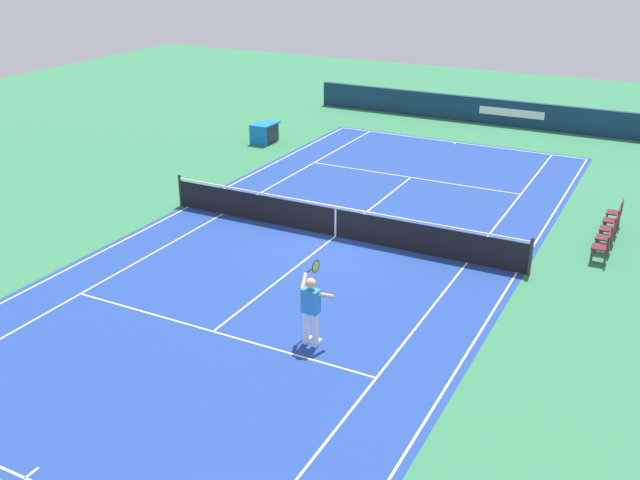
{
  "coord_description": "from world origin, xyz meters",
  "views": [
    {
      "loc": [
        18.21,
        8.92,
        8.56
      ],
      "look_at": [
        2.34,
        0.68,
        0.9
      ],
      "focal_mm": 40.73,
      "sensor_mm": 36.0,
      "label": 1
    }
  ],
  "objects_px": {
    "equipment_cart_tarped": "(265,133)",
    "tennis_ball": "(318,292)",
    "spectator_chair_1": "(614,219)",
    "tennis_net": "(336,221)",
    "spectator_chair_4": "(603,246)",
    "tennis_player_near": "(311,307)",
    "spectator_chair_3": "(607,237)",
    "spectator_chair_0": "(617,211)",
    "spectator_chair_2": "(611,228)"
  },
  "relations": [
    {
      "from": "tennis_player_near",
      "to": "equipment_cart_tarped",
      "type": "xyz_separation_m",
      "value": [
        -13.88,
        -9.69,
        -0.49
      ]
    },
    {
      "from": "spectator_chair_0",
      "to": "spectator_chair_1",
      "type": "relative_size",
      "value": 1.0
    },
    {
      "from": "tennis_ball",
      "to": "spectator_chair_3",
      "type": "xyz_separation_m",
      "value": [
        -5.99,
        6.16,
        0.49
      ]
    },
    {
      "from": "spectator_chair_1",
      "to": "tennis_player_near",
      "type": "bearing_deg",
      "value": -27.84
    },
    {
      "from": "spectator_chair_1",
      "to": "tennis_ball",
      "type": "bearing_deg",
      "value": -39.42
    },
    {
      "from": "spectator_chair_1",
      "to": "spectator_chair_2",
      "type": "relative_size",
      "value": 1.0
    },
    {
      "from": "tennis_ball",
      "to": "spectator_chair_1",
      "type": "height_order",
      "value": "spectator_chair_1"
    },
    {
      "from": "spectator_chair_1",
      "to": "spectator_chair_3",
      "type": "height_order",
      "value": "same"
    },
    {
      "from": "tennis_player_near",
      "to": "spectator_chair_4",
      "type": "distance_m",
      "value": 9.11
    },
    {
      "from": "spectator_chair_0",
      "to": "spectator_chair_2",
      "type": "xyz_separation_m",
      "value": [
        1.51,
        0.0,
        0.0
      ]
    },
    {
      "from": "equipment_cart_tarped",
      "to": "spectator_chair_1",
      "type": "bearing_deg",
      "value": 74.51
    },
    {
      "from": "tennis_player_near",
      "to": "spectator_chair_4",
      "type": "relative_size",
      "value": 1.93
    },
    {
      "from": "spectator_chair_2",
      "to": "spectator_chair_4",
      "type": "height_order",
      "value": "same"
    },
    {
      "from": "spectator_chair_1",
      "to": "equipment_cart_tarped",
      "type": "xyz_separation_m",
      "value": [
        -4.11,
        -14.85,
        -0.08
      ]
    },
    {
      "from": "tennis_net",
      "to": "tennis_ball",
      "type": "distance_m",
      "value": 3.79
    },
    {
      "from": "spectator_chair_1",
      "to": "spectator_chair_0",
      "type": "bearing_deg",
      "value": 180.0
    },
    {
      "from": "tennis_net",
      "to": "spectator_chair_1",
      "type": "xyz_separation_m",
      "value": [
        -3.95,
        7.43,
        0.03
      ]
    },
    {
      "from": "tennis_player_near",
      "to": "spectator_chair_3",
      "type": "relative_size",
      "value": 1.93
    },
    {
      "from": "spectator_chair_3",
      "to": "tennis_ball",
      "type": "bearing_deg",
      "value": -45.81
    },
    {
      "from": "tennis_ball",
      "to": "spectator_chair_4",
      "type": "relative_size",
      "value": 0.08
    },
    {
      "from": "spectator_chair_1",
      "to": "spectator_chair_2",
      "type": "distance_m",
      "value": 0.75
    },
    {
      "from": "spectator_chair_3",
      "to": "spectator_chair_1",
      "type": "bearing_deg",
      "value": 180.0
    },
    {
      "from": "tennis_ball",
      "to": "spectator_chair_0",
      "type": "xyz_separation_m",
      "value": [
        -8.25,
        6.16,
        0.49
      ]
    },
    {
      "from": "spectator_chair_1",
      "to": "equipment_cart_tarped",
      "type": "bearing_deg",
      "value": -105.49
    },
    {
      "from": "tennis_net",
      "to": "tennis_player_near",
      "type": "relative_size",
      "value": 6.89
    },
    {
      "from": "equipment_cart_tarped",
      "to": "tennis_net",
      "type": "bearing_deg",
      "value": 42.62
    },
    {
      "from": "tennis_net",
      "to": "tennis_player_near",
      "type": "bearing_deg",
      "value": 21.31
    },
    {
      "from": "equipment_cart_tarped",
      "to": "spectator_chair_3",
      "type": "bearing_deg",
      "value": 69.26
    },
    {
      "from": "tennis_net",
      "to": "spectator_chair_4",
      "type": "height_order",
      "value": "tennis_net"
    },
    {
      "from": "tennis_net",
      "to": "equipment_cart_tarped",
      "type": "relative_size",
      "value": 9.36
    },
    {
      "from": "tennis_ball",
      "to": "equipment_cart_tarped",
      "type": "relative_size",
      "value": 0.05
    },
    {
      "from": "spectator_chair_0",
      "to": "equipment_cart_tarped",
      "type": "xyz_separation_m",
      "value": [
        -3.36,
        -14.85,
        -0.08
      ]
    },
    {
      "from": "tennis_ball",
      "to": "spectator_chair_2",
      "type": "height_order",
      "value": "spectator_chair_2"
    },
    {
      "from": "equipment_cart_tarped",
      "to": "spectator_chair_0",
      "type": "bearing_deg",
      "value": 77.24
    },
    {
      "from": "tennis_ball",
      "to": "spectator_chair_2",
      "type": "xyz_separation_m",
      "value": [
        -6.74,
        6.16,
        0.49
      ]
    },
    {
      "from": "tennis_net",
      "to": "spectator_chair_4",
      "type": "relative_size",
      "value": 13.3
    },
    {
      "from": "tennis_player_near",
      "to": "tennis_ball",
      "type": "relative_size",
      "value": 25.71
    },
    {
      "from": "equipment_cart_tarped",
      "to": "tennis_ball",
      "type": "bearing_deg",
      "value": 36.8
    },
    {
      "from": "spectator_chair_2",
      "to": "spectator_chair_3",
      "type": "height_order",
      "value": "same"
    },
    {
      "from": "spectator_chair_0",
      "to": "spectator_chair_1",
      "type": "distance_m",
      "value": 0.75
    },
    {
      "from": "tennis_player_near",
      "to": "spectator_chair_3",
      "type": "distance_m",
      "value": 9.74
    },
    {
      "from": "tennis_ball",
      "to": "spectator_chair_2",
      "type": "distance_m",
      "value": 9.15
    },
    {
      "from": "spectator_chair_1",
      "to": "spectator_chair_3",
      "type": "relative_size",
      "value": 1.0
    },
    {
      "from": "spectator_chair_2",
      "to": "spectator_chair_4",
      "type": "xyz_separation_m",
      "value": [
        1.51,
        0.0,
        0.0
      ]
    },
    {
      "from": "spectator_chair_2",
      "to": "equipment_cart_tarped",
      "type": "height_order",
      "value": "spectator_chair_2"
    },
    {
      "from": "spectator_chair_4",
      "to": "equipment_cart_tarped",
      "type": "relative_size",
      "value": 0.7
    },
    {
      "from": "tennis_ball",
      "to": "spectator_chair_4",
      "type": "distance_m",
      "value": 8.1
    },
    {
      "from": "spectator_chair_3",
      "to": "spectator_chair_4",
      "type": "xyz_separation_m",
      "value": [
        0.75,
        0.0,
        0.0
      ]
    },
    {
      "from": "spectator_chair_2",
      "to": "spectator_chair_4",
      "type": "bearing_deg",
      "value": 0.0
    },
    {
      "from": "tennis_player_near",
      "to": "spectator_chair_3",
      "type": "xyz_separation_m",
      "value": [
        -8.26,
        5.16,
        -0.41
      ]
    }
  ]
}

